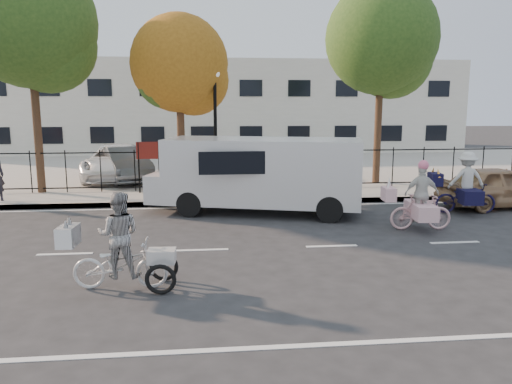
{
  "coord_description": "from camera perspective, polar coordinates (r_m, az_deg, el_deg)",
  "views": [
    {
      "loc": [
        0.1,
        -10.93,
        3.26
      ],
      "look_at": [
        1.36,
        1.2,
        1.1
      ],
      "focal_mm": 35.0,
      "sensor_mm": 36.0,
      "label": 1
    }
  ],
  "objects": [
    {
      "name": "ground",
      "position": [
        11.41,
        -6.21,
        -6.62
      ],
      "size": [
        120.0,
        120.0,
        0.0
      ],
      "primitive_type": "plane",
      "color": "#333334"
    },
    {
      "name": "road_markings",
      "position": [
        11.41,
        -6.21,
        -6.6
      ],
      "size": [
        60.0,
        9.52,
        0.01
      ],
      "primitive_type": null,
      "color": "silver",
      "rests_on": "ground"
    },
    {
      "name": "curb",
      "position": [
        16.3,
        -6.16,
        -1.28
      ],
      "size": [
        60.0,
        0.1,
        0.15
      ],
      "primitive_type": "cube",
      "color": "#A8A399",
      "rests_on": "ground"
    },
    {
      "name": "sidewalk",
      "position": [
        17.33,
        -6.15,
        -0.6
      ],
      "size": [
        60.0,
        2.2,
        0.15
      ],
      "primitive_type": "cube",
      "color": "#A8A399",
      "rests_on": "ground"
    },
    {
      "name": "parking_lot",
      "position": [
        26.13,
        -6.11,
        2.99
      ],
      "size": [
        60.0,
        15.6,
        0.15
      ],
      "primitive_type": "cube",
      "color": "#A8A399",
      "rests_on": "ground"
    },
    {
      "name": "iron_fence",
      "position": [
        18.29,
        -6.19,
        2.57
      ],
      "size": [
        58.0,
        0.06,
        1.5
      ],
      "primitive_type": null,
      "color": "black",
      "rests_on": "sidewalk"
    },
    {
      "name": "building",
      "position": [
        35.93,
        -6.18,
        9.58
      ],
      "size": [
        34.0,
        10.0,
        6.0
      ],
      "primitive_type": "cube",
      "color": "silver",
      "rests_on": "ground"
    },
    {
      "name": "lamppost",
      "position": [
        17.74,
        -4.7,
        9.54
      ],
      "size": [
        0.36,
        0.36,
        4.33
      ],
      "color": "black",
      "rests_on": "sidewalk"
    },
    {
      "name": "street_sign",
      "position": [
        17.93,
        -12.16,
        3.92
      ],
      "size": [
        0.85,
        0.06,
        1.8
      ],
      "color": "black",
      "rests_on": "sidewalk"
    },
    {
      "name": "zebra_trike",
      "position": [
        9.22,
        -15.28,
        -6.59
      ],
      "size": [
        2.05,
        0.8,
        1.76
      ],
      "rotation": [
        0.0,
        0.0,
        1.51
      ],
      "color": "silver",
      "rests_on": "ground"
    },
    {
      "name": "unicorn_bike",
      "position": [
        13.65,
        18.23,
        -1.36
      ],
      "size": [
        1.84,
        1.29,
        1.84
      ],
      "rotation": [
        0.0,
        0.0,
        1.48
      ],
      "color": "beige",
      "rests_on": "ground"
    },
    {
      "name": "bull_bike",
      "position": [
        16.2,
        22.78,
        0.32
      ],
      "size": [
        2.04,
        1.41,
        1.86
      ],
      "rotation": [
        0.0,
        0.0,
        1.44
      ],
      "color": "#130F33",
      "rests_on": "ground"
    },
    {
      "name": "white_van",
      "position": [
        14.96,
        0.39,
        2.27
      ],
      "size": [
        6.75,
        3.63,
        2.24
      ],
      "rotation": [
        0.0,
        0.0,
        -0.28
      ],
      "color": "silver",
      "rests_on": "ground"
    },
    {
      "name": "gold_sedan",
      "position": [
        17.63,
        26.09,
        0.56
      ],
      "size": [
        4.07,
        1.98,
        1.34
      ],
      "primitive_type": "imported",
      "rotation": [
        0.0,
        0.0,
        1.68
      ],
      "color": "tan",
      "rests_on": "ground"
    },
    {
      "name": "lot_car_b",
      "position": [
        21.67,
        -15.58,
        3.35
      ],
      "size": [
        2.6,
        5.29,
        1.44
      ],
      "primitive_type": "imported",
      "rotation": [
        0.0,
        0.0,
        0.04
      ],
      "color": "white",
      "rests_on": "parking_lot"
    },
    {
      "name": "lot_car_c",
      "position": [
        20.95,
        -14.55,
        3.1
      ],
      "size": [
        2.7,
        4.44,
        1.38
      ],
      "primitive_type": "imported",
      "rotation": [
        0.0,
        0.0,
        0.32
      ],
      "color": "#52565A",
      "rests_on": "parking_lot"
    },
    {
      "name": "lot_car_d",
      "position": [
        21.15,
        2.54,
        3.57
      ],
      "size": [
        2.91,
        4.58,
        1.45
      ],
      "primitive_type": "imported",
      "rotation": [
        0.0,
        0.0,
        -0.3
      ],
      "color": "#B2B4BA",
      "rests_on": "parking_lot"
    },
    {
      "name": "tree_west",
      "position": [
        19.31,
        -23.98,
        16.77
      ],
      "size": [
        4.52,
        4.52,
        8.28
      ],
      "color": "#442D1D",
      "rests_on": "ground"
    },
    {
      "name": "tree_mid",
      "position": [
        18.75,
        -8.32,
        13.8
      ],
      "size": [
        3.55,
        3.52,
        6.46
      ],
      "color": "#442D1D",
      "rests_on": "ground"
    },
    {
      "name": "tree_east",
      "position": [
        20.53,
        14.47,
        16.06
      ],
      "size": [
        4.3,
        4.3,
        7.88
      ],
      "color": "#442D1D",
      "rests_on": "ground"
    }
  ]
}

